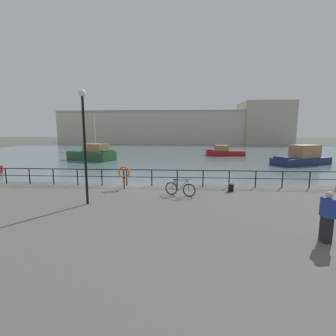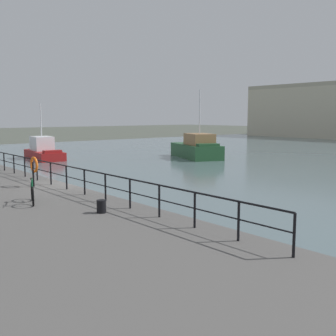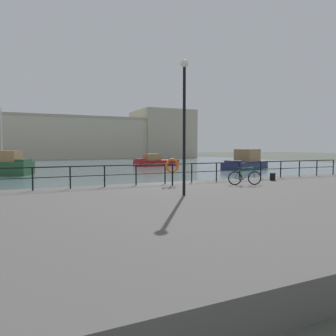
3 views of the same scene
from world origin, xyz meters
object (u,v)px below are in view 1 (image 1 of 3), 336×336
Objects in this scene: parked_bicycle at (180,189)px; harbor_building at (194,127)px; moored_cabin_cruiser at (224,152)px; mooring_bollard at (231,188)px; standing_person at (327,217)px; moored_harbor_tender at (92,154)px; moored_blue_motorboat at (302,157)px; life_ring_stand at (124,173)px; quay_lamp_post at (84,134)px.

harbor_building is at bearing 106.97° from parked_bicycle.
harbor_building reaches higher than moored_cabin_cruiser.
parked_bicycle is 3.83× the size of mooring_bollard.
harbor_building is 71.78m from standing_person.
standing_person is (1.70, -71.68, -3.36)m from harbor_building.
moored_harbor_tender is 0.92× the size of moored_blue_motorboat.
moored_blue_motorboat is 5.66× the size of life_ring_stand.
moored_harbor_tender is at bearing 109.82° from quay_lamp_post.
moored_harbor_tender is at bearing -62.75° from standing_person.
moored_harbor_tender is 4.29× the size of standing_person.
quay_lamp_post is at bearing -158.19° from mooring_bollard.
moored_blue_motorboat is (11.70, -47.74, -4.04)m from harbor_building.
moored_cabin_cruiser reaches higher than parked_bicycle.
harbor_building is 8.74× the size of moored_blue_motorboat.
life_ring_stand is (-18.30, -17.00, 0.79)m from moored_blue_motorboat.
quay_lamp_post reaches higher than standing_person.
harbor_building is at bearing 89.88° from mooring_bollard.
standing_person is at bearing -21.20° from quay_lamp_post.
mooring_bollard is at bearing 29.30° from moored_blue_motorboat.
moored_cabin_cruiser is 29.13m from life_ring_stand.
moored_cabin_cruiser is 34.24m from standing_person.
harbor_building is 49.32m from moored_blue_motorboat.
moored_harbor_tender is 1.17× the size of moored_cabin_cruiser.
moored_harbor_tender is at bearing 140.93° from parked_bicycle.
moored_cabin_cruiser is 4.43× the size of life_ring_stand.
moored_cabin_cruiser reaches higher than mooring_bollard.
moored_cabin_cruiser is (-8.01, 10.24, -0.28)m from moored_blue_motorboat.
life_ring_stand is 0.83× the size of standing_person.
moored_harbor_tender is 24.44m from quay_lamp_post.
standing_person is (-1.99, -34.17, 0.96)m from moored_cabin_cruiser.
quay_lamp_post is at bearing -27.55° from standing_person.
standing_person is (8.30, -6.93, -0.11)m from life_ring_stand.
moored_cabin_cruiser is 1.14× the size of quay_lamp_post.
life_ring_stand reaches higher than moored_cabin_cruiser.
harbor_building reaches higher than life_ring_stand.
mooring_bollard is 6.51m from life_ring_stand.
harbor_building is 37.94m from moored_cabin_cruiser.
parked_bicycle is 1.21× the size of life_ring_stand.
harbor_building is at bearing -102.56° from moored_blue_motorboat.
parked_bicycle is at bearing 74.74° from moored_cabin_cruiser.
quay_lamp_post is 3.22× the size of standing_person.
standing_person is at bearing -28.80° from parked_bicycle.
mooring_bollard is (15.72, -19.79, 0.02)m from moored_harbor_tender.
moored_cabin_cruiser is (3.69, -37.51, -4.32)m from harbor_building.
moored_blue_motorboat is 4.68× the size of standing_person.
standing_person reaches higher than life_ring_stand.
quay_lamp_post is (-19.34, -20.31, 3.22)m from moored_blue_motorboat.
moored_cabin_cruiser is at bearing 82.10° from mooring_bollard.
harbor_building is at bearing 83.60° from quay_lamp_post.
moored_cabin_cruiser is at bearing -99.68° from standing_person.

